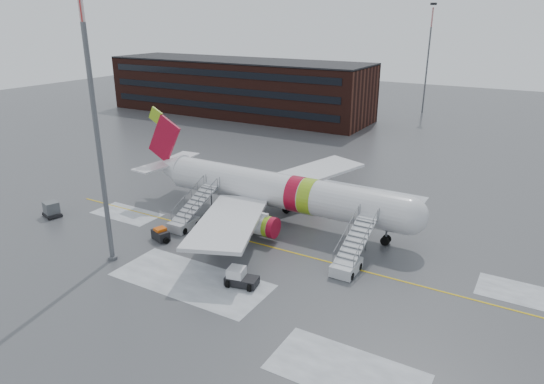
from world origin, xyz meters
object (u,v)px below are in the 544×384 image
Objects in this scene: light_mast_near at (95,114)px; pushback_tug at (240,278)px; airstair_fwd at (350,258)px; baggage_tractor at (161,235)px; airstair_aft at (188,217)px; uld_container at (52,210)px; airliner at (274,190)px.

pushback_tug is at bearing 9.44° from light_mast_near.
airstair_fwd is 2.90× the size of baggage_tractor.
light_mast_near is (-12.95, -2.15, 13.03)m from pushback_tug.
airstair_aft reaches higher than uld_container.
light_mast_near reaches higher than pushback_tug.
airliner is 14.86m from pushback_tug.
airliner is at bearing 62.66° from light_mast_near.
baggage_tractor is at bearing 164.53° from pushback_tug.
uld_container is at bearing -160.02° from airstair_aft.
light_mast_near reaches higher than baggage_tractor.
airliner reaches higher than uld_container.
baggage_tractor is (14.98, 1.55, -0.25)m from uld_container.
airstair_aft is 16.27m from uld_container.
airstair_aft is 2.59× the size of pushback_tug.
airstair_fwd is (11.66, -6.54, -2.35)m from airliner.
uld_container is (-22.20, -12.09, -2.62)m from airliner.
light_mast_near is at bearing -117.34° from airliner.
airstair_fwd is 1.00× the size of airstair_aft.
uld_container is 0.09× the size of light_mast_near.
light_mast_near is (-8.27, -15.99, 10.30)m from airliner.
baggage_tractor is at bearing 79.18° from light_mast_near.
airstair_aft is at bearing 147.81° from pushback_tug.
airstair_aft is (-18.58, 0.00, 0.00)m from airstair_fwd.
airliner reaches higher than baggage_tractor.
airstair_fwd reaches higher than pushback_tug.
airstair_fwd is at bearing 25.37° from light_mast_near.
uld_container is 15.06m from baggage_tractor.
airstair_fwd is 0.29× the size of light_mast_near.
uld_container is 19.40m from light_mast_near.
airstair_fwd is at bearing -29.26° from airliner.
airstair_fwd is 18.58m from airstair_aft.
airliner is 14.29× the size of uld_container.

